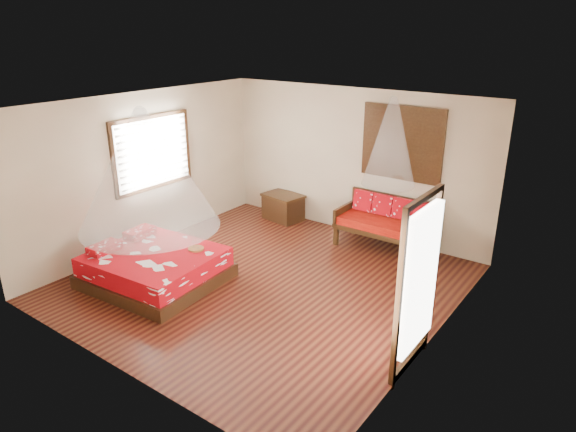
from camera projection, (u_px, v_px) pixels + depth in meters
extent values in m
cube|color=black|center=(265.00, 283.00, 8.21)|extent=(5.50, 5.50, 0.02)
cube|color=white|center=(262.00, 105.00, 7.22)|extent=(5.50, 5.50, 0.02)
cube|color=tan|center=(144.00, 170.00, 9.24)|extent=(0.02, 5.50, 2.80)
cube|color=tan|center=(442.00, 243.00, 6.19)|extent=(0.02, 5.50, 2.80)
cube|color=tan|center=(353.00, 162.00, 9.80)|extent=(5.50, 0.02, 2.80)
cube|color=tan|center=(106.00, 265.00, 5.63)|extent=(5.50, 0.02, 2.80)
cube|color=black|center=(156.00, 276.00, 8.20)|extent=(2.07, 1.90, 0.20)
cube|color=#A9050F|center=(155.00, 262.00, 8.11)|extent=(1.96, 1.79, 0.30)
cube|color=#A9050F|center=(104.00, 248.00, 8.09)|extent=(0.31, 0.53, 0.13)
cube|color=#A9050F|center=(140.00, 233.00, 8.68)|extent=(0.31, 0.53, 0.13)
cube|color=black|center=(336.00, 234.00, 9.54)|extent=(0.08, 0.08, 0.42)
cube|color=black|center=(421.00, 256.00, 8.62)|extent=(0.08, 0.08, 0.42)
cube|color=black|center=(354.00, 223.00, 10.05)|extent=(0.08, 0.08, 0.42)
cube|color=black|center=(436.00, 243.00, 9.13)|extent=(0.08, 0.08, 0.42)
cube|color=black|center=(386.00, 230.00, 9.28)|extent=(1.79, 0.80, 0.08)
cube|color=#8F0A05|center=(386.00, 224.00, 9.24)|extent=(1.73, 0.74, 0.14)
cube|color=black|center=(395.00, 210.00, 9.45)|extent=(1.79, 0.06, 0.55)
cube|color=black|center=(345.00, 212.00, 9.69)|extent=(0.06, 0.80, 0.30)
cube|color=black|center=(432.00, 232.00, 8.75)|extent=(0.06, 0.80, 0.30)
cube|color=#A9050F|center=(364.00, 201.00, 9.66)|extent=(0.38, 0.20, 0.39)
cube|color=#A9050F|center=(383.00, 205.00, 9.44)|extent=(0.38, 0.20, 0.39)
cube|color=#A9050F|center=(403.00, 209.00, 9.22)|extent=(0.38, 0.20, 0.39)
cube|color=#A9050F|center=(424.00, 214.00, 9.00)|extent=(0.38, 0.20, 0.39)
cube|color=black|center=(283.00, 208.00, 10.77)|extent=(0.83, 0.65, 0.50)
cube|color=black|center=(283.00, 196.00, 10.68)|extent=(0.88, 0.70, 0.05)
cube|color=black|center=(402.00, 143.00, 9.06)|extent=(1.52, 0.06, 1.32)
cube|color=black|center=(402.00, 143.00, 9.05)|extent=(1.35, 0.04, 1.10)
cube|color=black|center=(152.00, 152.00, 9.26)|extent=(0.08, 1.74, 1.34)
cube|color=white|center=(154.00, 153.00, 9.24)|extent=(0.04, 1.54, 1.10)
cube|color=black|center=(416.00, 287.00, 5.88)|extent=(0.08, 1.02, 2.16)
cube|color=white|center=(415.00, 278.00, 5.86)|extent=(0.03, 0.82, 1.70)
cylinder|color=brown|center=(196.00, 249.00, 8.18)|extent=(0.25, 0.25, 0.03)
cone|color=white|center=(146.00, 170.00, 7.59)|extent=(2.12, 2.12, 1.80)
cone|color=white|center=(391.00, 142.00, 8.67)|extent=(0.92, 0.92, 1.50)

